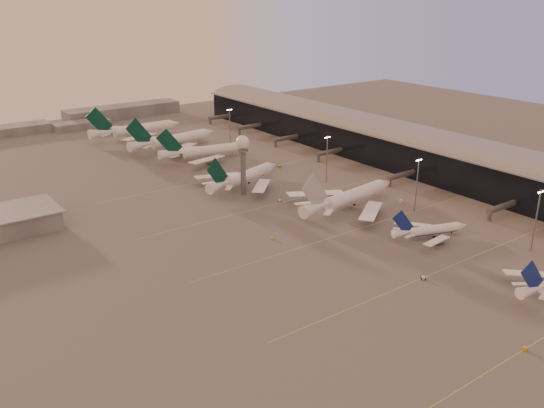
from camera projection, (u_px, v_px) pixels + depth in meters
ground at (433, 295)px, 189.29m from camera, size 700.00×700.00×0.00m
taxiway_markings at (374, 223)px, 248.22m from camera, size 180.00×185.25×0.02m
terminal at (403, 146)px, 328.57m from camera, size 57.00×362.00×23.04m
radar_tower at (243, 153)px, 275.40m from camera, size 6.40×6.40×31.10m
mast_a at (536, 218)px, 216.63m from camera, size 3.60×0.56×25.00m
mast_b at (417, 182)px, 256.52m from camera, size 3.60×0.56×25.00m
mast_c at (327, 157)px, 295.30m from camera, size 3.60×0.56×25.00m
mast_d at (230, 126)px, 362.19m from camera, size 3.60×0.56×25.00m
distant_horizon at (91, 117)px, 435.03m from camera, size 165.00×37.50×9.00m
narrowbody_mid at (430, 231)px, 232.37m from camera, size 33.64×26.40×13.62m
widebody_white at (350, 200)px, 263.89m from camera, size 62.99×50.16×22.22m
greentail_a at (245, 179)px, 294.08m from camera, size 53.35×42.40×20.08m
greentail_b at (206, 153)px, 340.54m from camera, size 57.27×45.90×20.93m
greentail_c at (174, 142)px, 363.33m from camera, size 64.38×51.71×23.43m
greentail_d at (137, 131)px, 389.92m from camera, size 65.97×53.32×23.98m
gsv_truck_a at (526, 346)px, 160.28m from camera, size 5.69×3.25×2.17m
gsv_tug_mid at (423, 278)px, 199.51m from camera, size 4.19×3.99×1.04m
gsv_truck_b at (458, 223)px, 244.95m from camera, size 4.94×2.11×1.94m
gsv_truck_c at (272, 237)px, 231.73m from camera, size 4.09×5.25×2.03m
gsv_catering_b at (402, 197)px, 271.67m from camera, size 6.24×4.48×4.68m
gsv_tug_far at (280, 201)px, 272.54m from camera, size 3.83×4.01×0.99m
gsv_tug_hangar at (279, 166)px, 326.02m from camera, size 3.83×2.88×0.98m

